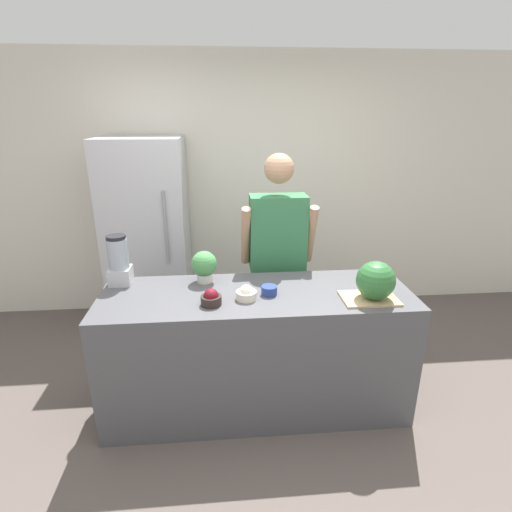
% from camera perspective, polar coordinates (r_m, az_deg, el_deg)
% --- Properties ---
extents(ground_plane, '(14.00, 14.00, 0.00)m').
position_cam_1_polar(ground_plane, '(2.92, 0.72, -24.45)').
color(ground_plane, '#564C47').
extents(wall_back, '(8.00, 0.06, 2.60)m').
position_cam_1_polar(wall_back, '(4.18, -1.98, 9.72)').
color(wall_back, silver).
rests_on(wall_back, ground_plane).
extents(counter_island, '(2.09, 0.70, 0.90)m').
position_cam_1_polar(counter_island, '(2.91, 0.06, -13.27)').
color(counter_island, '#4C4C51').
rests_on(counter_island, ground_plane).
extents(refrigerator, '(0.74, 0.70, 1.83)m').
position_cam_1_polar(refrigerator, '(3.95, -15.12, 2.69)').
color(refrigerator, '#B7B7BC').
rests_on(refrigerator, ground_plane).
extents(person, '(0.58, 0.27, 1.75)m').
position_cam_1_polar(person, '(3.23, 3.06, -0.70)').
color(person, '#333338').
rests_on(person, ground_plane).
extents(cutting_board, '(0.36, 0.24, 0.01)m').
position_cam_1_polar(cutting_board, '(2.70, 15.85, -5.84)').
color(cutting_board, tan).
rests_on(cutting_board, counter_island).
extents(watermelon, '(0.25, 0.25, 0.25)m').
position_cam_1_polar(watermelon, '(2.64, 16.73, -3.36)').
color(watermelon, '#2D6B33').
rests_on(watermelon, cutting_board).
extents(bowl_cherries, '(0.13, 0.13, 0.11)m').
position_cam_1_polar(bowl_cherries, '(2.53, -6.43, -6.02)').
color(bowl_cherries, '#2D231E').
rests_on(bowl_cherries, counter_island).
extents(bowl_cream, '(0.13, 0.13, 0.10)m').
position_cam_1_polar(bowl_cream, '(2.59, -1.39, -5.40)').
color(bowl_cream, beige).
rests_on(bowl_cream, counter_island).
extents(bowl_small_blue, '(0.11, 0.11, 0.06)m').
position_cam_1_polar(bowl_small_blue, '(2.65, 1.89, -4.92)').
color(bowl_small_blue, navy).
rests_on(bowl_small_blue, counter_island).
extents(blender, '(0.15, 0.15, 0.35)m').
position_cam_1_polar(blender, '(2.92, -19.02, -0.69)').
color(blender, '#B7B7BC').
rests_on(blender, counter_island).
extents(potted_plant, '(0.18, 0.18, 0.23)m').
position_cam_1_polar(potted_plant, '(2.84, -7.42, -1.31)').
color(potted_plant, beige).
rests_on(potted_plant, counter_island).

